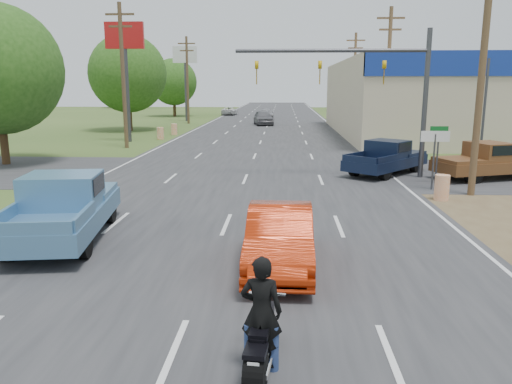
# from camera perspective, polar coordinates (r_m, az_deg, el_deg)

# --- Properties ---
(ground) EXTENTS (200.00, 200.00, 0.00)m
(ground) POSITION_cam_1_polar(r_m,az_deg,el_deg) (8.77, -9.62, -18.07)
(ground) COLOR #354C1E
(ground) RESTS_ON ground
(main_road) EXTENTS (15.00, 180.00, 0.02)m
(main_road) POSITION_cam_1_polar(r_m,az_deg,el_deg) (47.62, 0.95, 6.75)
(main_road) COLOR #2D2D30
(main_road) RESTS_ON ground
(cross_road) EXTENTS (120.00, 10.00, 0.02)m
(cross_road) POSITION_cam_1_polar(r_m,az_deg,el_deg) (25.82, -0.92, 2.28)
(cross_road) COLOR #2D2D30
(cross_road) RESTS_ON ground
(utility_pole_1) EXTENTS (2.00, 0.28, 10.00)m
(utility_pole_1) POSITION_cam_1_polar(r_m,az_deg,el_deg) (21.81, 24.51, 13.45)
(utility_pole_1) COLOR #4C3823
(utility_pole_1) RESTS_ON ground
(utility_pole_2) EXTENTS (2.00, 0.28, 10.00)m
(utility_pole_2) POSITION_cam_1_polar(r_m,az_deg,el_deg) (39.16, 14.85, 13.00)
(utility_pole_2) COLOR #4C3823
(utility_pole_2) RESTS_ON ground
(utility_pole_3) EXTENTS (2.00, 0.28, 10.00)m
(utility_pole_3) POSITION_cam_1_polar(r_m,az_deg,el_deg) (56.92, 11.18, 12.74)
(utility_pole_3) COLOR #4C3823
(utility_pole_3) RESTS_ON ground
(utility_pole_5) EXTENTS (2.00, 0.28, 10.00)m
(utility_pole_5) POSITION_cam_1_polar(r_m,az_deg,el_deg) (37.16, -14.98, 13.07)
(utility_pole_5) COLOR #4C3823
(utility_pole_5) RESTS_ON ground
(utility_pole_6) EXTENTS (2.00, 0.28, 10.00)m
(utility_pole_6) POSITION_cam_1_polar(r_m,az_deg,el_deg) (60.46, -7.84, 12.80)
(utility_pole_6) COLOR #4C3823
(utility_pole_6) RESTS_ON ground
(tree_1) EXTENTS (7.56, 7.56, 9.36)m
(tree_1) POSITION_cam_1_polar(r_m,az_deg,el_deg) (51.72, -14.46, 12.97)
(tree_1) COLOR #422D19
(tree_1) RESTS_ON ground
(tree_2) EXTENTS (6.72, 6.72, 8.32)m
(tree_2) POSITION_cam_1_polar(r_m,az_deg,el_deg) (75.11, -9.39, 12.30)
(tree_2) COLOR #422D19
(tree_2) RESTS_ON ground
(tree_5) EXTENTS (7.98, 7.98, 9.88)m
(tree_5) POSITION_cam_1_polar(r_m,az_deg,el_deg) (106.21, 18.96, 12.19)
(tree_5) COLOR #422D19
(tree_5) RESTS_ON ground
(tree_6) EXTENTS (8.82, 8.82, 10.92)m
(tree_6) POSITION_cam_1_polar(r_m,az_deg,el_deg) (107.23, -14.49, 12.78)
(tree_6) COLOR #422D19
(tree_6) RESTS_ON ground
(barrel_0) EXTENTS (0.56, 0.56, 1.00)m
(barrel_0) POSITION_cam_1_polar(r_m,az_deg,el_deg) (20.72, 20.48, 0.47)
(barrel_0) COLOR orange
(barrel_0) RESTS_ON ground
(barrel_1) EXTENTS (0.56, 0.56, 1.00)m
(barrel_1) POSITION_cam_1_polar(r_m,az_deg,el_deg) (28.92, 16.33, 3.83)
(barrel_1) COLOR orange
(barrel_1) RESTS_ON ground
(barrel_2) EXTENTS (0.56, 0.56, 1.00)m
(barrel_2) POSITION_cam_1_polar(r_m,az_deg,el_deg) (42.82, -10.88, 6.61)
(barrel_2) COLOR orange
(barrel_2) RESTS_ON ground
(barrel_3) EXTENTS (0.56, 0.56, 1.00)m
(barrel_3) POSITION_cam_1_polar(r_m,az_deg,el_deg) (46.64, -9.34, 7.09)
(barrel_3) COLOR orange
(barrel_3) RESTS_ON ground
(pole_sign_left_near) EXTENTS (3.00, 0.35, 9.20)m
(pole_sign_left_near) POSITION_cam_1_polar(r_m,az_deg,el_deg) (41.36, -14.73, 15.51)
(pole_sign_left_near) COLOR #3F3F44
(pole_sign_left_near) RESTS_ON ground
(pole_sign_left_far) EXTENTS (3.00, 0.35, 9.20)m
(pole_sign_left_far) POSITION_cam_1_polar(r_m,az_deg,el_deg) (64.63, -8.11, 14.37)
(pole_sign_left_far) COLOR #3F3F44
(pole_sign_left_far) RESTS_ON ground
(lane_sign) EXTENTS (1.20, 0.08, 2.52)m
(lane_sign) POSITION_cam_1_polar(r_m,az_deg,el_deg) (22.46, 19.74, 4.99)
(lane_sign) COLOR #3F3F44
(lane_sign) RESTS_ON ground
(street_name_sign) EXTENTS (0.80, 0.08, 2.61)m
(street_name_sign) POSITION_cam_1_polar(r_m,az_deg,el_deg) (24.09, 20.06, 4.70)
(street_name_sign) COLOR #3F3F44
(street_name_sign) RESTS_ON ground
(signal_mast) EXTENTS (9.12, 0.40, 7.00)m
(signal_mast) POSITION_cam_1_polar(r_m,az_deg,el_deg) (24.72, 12.81, 12.72)
(signal_mast) COLOR #3F3F44
(signal_mast) RESTS_ON ground
(red_convertible) EXTENTS (1.61, 4.50, 1.48)m
(red_convertible) POSITION_cam_1_polar(r_m,az_deg,el_deg) (12.23, 2.73, -5.28)
(red_convertible) COLOR #A82307
(red_convertible) RESTS_ON ground
(motorcycle) EXTENTS (0.62, 2.01, 1.02)m
(motorcycle) POSITION_cam_1_polar(r_m,az_deg,el_deg) (8.06, 0.57, -17.08)
(motorcycle) COLOR black
(motorcycle) RESTS_ON ground
(rider) EXTENTS (0.69, 0.49, 1.78)m
(rider) POSITION_cam_1_polar(r_m,az_deg,el_deg) (7.90, 0.62, -14.15)
(rider) COLOR black
(rider) RESTS_ON ground
(blue_pickup) EXTENTS (3.03, 6.03, 1.91)m
(blue_pickup) POSITION_cam_1_polar(r_m,az_deg,el_deg) (15.49, -21.07, -1.51)
(blue_pickup) COLOR black
(blue_pickup) RESTS_ON ground
(navy_pickup) EXTENTS (4.87, 5.23, 1.72)m
(navy_pickup) POSITION_cam_1_polar(r_m,az_deg,el_deg) (26.11, 14.80, 3.90)
(navy_pickup) COLOR black
(navy_pickup) RESTS_ON ground
(brown_pickup) EXTENTS (5.69, 3.68, 1.76)m
(brown_pickup) POSITION_cam_1_polar(r_m,az_deg,el_deg) (26.29, 24.96, 3.28)
(brown_pickup) COLOR black
(brown_pickup) RESTS_ON ground
(distant_car_grey) EXTENTS (2.73, 5.15, 1.67)m
(distant_car_grey) POSITION_cam_1_polar(r_m,az_deg,el_deg) (57.79, 0.85, 8.50)
(distant_car_grey) COLOR slate
(distant_car_grey) RESTS_ON ground
(distant_car_silver) EXTENTS (1.92, 4.58, 1.32)m
(distant_car_silver) POSITION_cam_1_polar(r_m,az_deg,el_deg) (69.59, 1.24, 8.95)
(distant_car_silver) COLOR #A2A2A6
(distant_car_silver) RESTS_ON ground
(distant_car_white) EXTENTS (2.22, 4.57, 1.25)m
(distant_car_white) POSITION_cam_1_polar(r_m,az_deg,el_deg) (77.85, -3.04, 9.23)
(distant_car_white) COLOR silver
(distant_car_white) RESTS_ON ground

